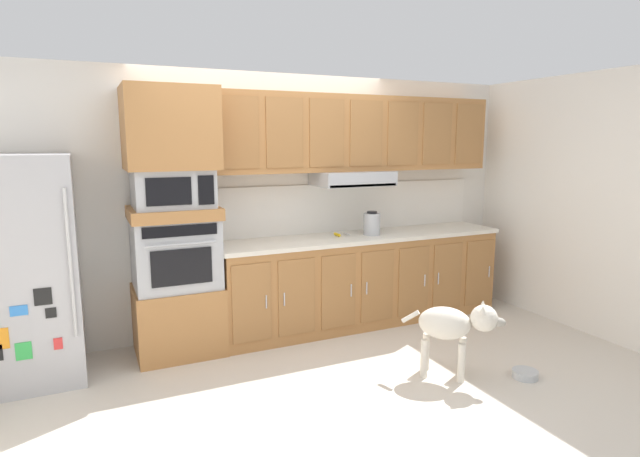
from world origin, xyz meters
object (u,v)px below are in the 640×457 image
object	(u,v)px
refrigerator	(24,271)
electric_kettle	(372,224)
screwdriver	(338,234)
microwave	(173,188)
dog	(454,325)
built_in_oven	(176,253)
dog_food_bowl	(525,374)

from	to	relation	value
refrigerator	electric_kettle	size ratio (longest dim) A/B	7.33
refrigerator	screwdriver	size ratio (longest dim) A/B	13.43
refrigerator	microwave	bearing A→B (deg)	3.40
refrigerator	dog	world-z (taller)	refrigerator
built_in_oven	dog_food_bowl	distance (m)	3.05
microwave	dog	distance (m)	2.57
built_in_oven	screwdriver	world-z (taller)	built_in_oven
built_in_oven	screwdriver	bearing A→B (deg)	1.61
refrigerator	built_in_oven	xyz separation A→B (m)	(1.14, 0.07, 0.02)
dog	screwdriver	bearing A→B (deg)	142.95
microwave	screwdriver	distance (m)	1.68
screwdriver	dog	size ratio (longest dim) A/B	0.21
built_in_oven	electric_kettle	size ratio (longest dim) A/B	2.92
screwdriver	electric_kettle	size ratio (longest dim) A/B	0.55
screwdriver	electric_kettle	world-z (taller)	electric_kettle
refrigerator	built_in_oven	bearing A→B (deg)	3.40
dog	dog_food_bowl	size ratio (longest dim) A/B	3.16
built_in_oven	dog_food_bowl	size ratio (longest dim) A/B	3.50
built_in_oven	dog	distance (m)	2.40
refrigerator	screwdriver	bearing A→B (deg)	2.35
screwdriver	dog	bearing A→B (deg)	-79.08
built_in_oven	dog	size ratio (longest dim) A/B	1.11
microwave	dog_food_bowl	bearing A→B (deg)	-34.99
microwave	dog_food_bowl	distance (m)	3.26
dog_food_bowl	refrigerator	bearing A→B (deg)	155.53
built_in_oven	dog_food_bowl	bearing A→B (deg)	-34.99
electric_kettle	dog_food_bowl	distance (m)	1.97
microwave	built_in_oven	bearing A→B (deg)	179.23
refrigerator	microwave	world-z (taller)	refrigerator
microwave	electric_kettle	xyz separation A→B (m)	(1.93, -0.05, -0.43)
refrigerator	screwdriver	distance (m)	2.74
screwdriver	dog_food_bowl	size ratio (longest dim) A/B	0.66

